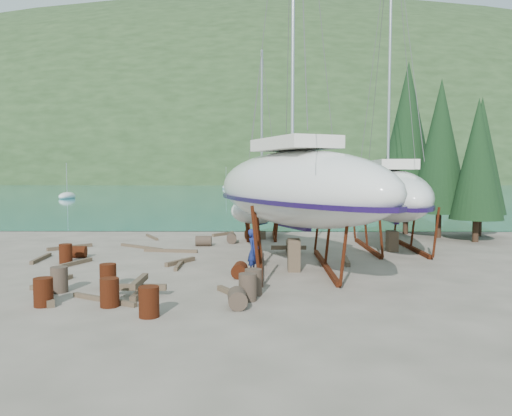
{
  "coord_description": "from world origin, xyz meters",
  "views": [
    {
      "loc": [
        1.27,
        -19.62,
        4.09
      ],
      "look_at": [
        1.01,
        3.0,
        2.51
      ],
      "focal_mm": 35.0,
      "sensor_mm": 36.0,
      "label": 1
    }
  ],
  "objects_px": {
    "large_sailboat_near": "(293,187)",
    "large_sailboat_far": "(390,194)",
    "worker": "(253,251)",
    "small_sailboat_shore": "(262,207)"
  },
  "relations": [
    {
      "from": "large_sailboat_near",
      "to": "large_sailboat_far",
      "type": "xyz_separation_m",
      "value": [
        5.5,
        5.23,
        -0.52
      ]
    },
    {
      "from": "worker",
      "to": "large_sailboat_near",
      "type": "bearing_deg",
      "value": -39.47
    },
    {
      "from": "large_sailboat_far",
      "to": "worker",
      "type": "bearing_deg",
      "value": -135.63
    },
    {
      "from": "large_sailboat_near",
      "to": "large_sailboat_far",
      "type": "height_order",
      "value": "large_sailboat_near"
    },
    {
      "from": "large_sailboat_near",
      "to": "worker",
      "type": "height_order",
      "value": "large_sailboat_near"
    },
    {
      "from": "large_sailboat_near",
      "to": "small_sailboat_shore",
      "type": "relative_size",
      "value": 1.84
    },
    {
      "from": "large_sailboat_near",
      "to": "small_sailboat_shore",
      "type": "xyz_separation_m",
      "value": [
        -1.35,
        9.95,
        -1.54
      ]
    },
    {
      "from": "worker",
      "to": "small_sailboat_shore",
      "type": "bearing_deg",
      "value": 15.42
    },
    {
      "from": "small_sailboat_shore",
      "to": "worker",
      "type": "xyz_separation_m",
      "value": [
        -0.35,
        -11.07,
        -1.04
      ]
    },
    {
      "from": "worker",
      "to": "large_sailboat_far",
      "type": "bearing_deg",
      "value": -31.35
    }
  ]
}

